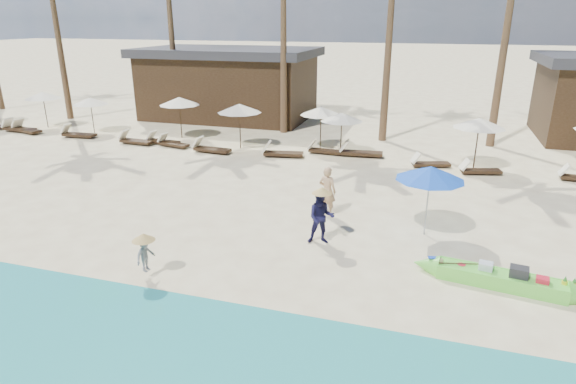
% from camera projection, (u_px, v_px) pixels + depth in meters
% --- Properties ---
extents(ground, '(240.00, 240.00, 0.00)m').
position_uv_depth(ground, '(244.00, 251.00, 13.24)').
color(ground, '#F9EDB8').
rests_on(ground, ground).
extents(wet_sand_strip, '(240.00, 4.50, 0.01)m').
position_uv_depth(wet_sand_strip, '(141.00, 370.00, 8.74)').
color(wet_sand_strip, tan).
rests_on(wet_sand_strip, ground).
extents(green_canoe, '(4.58, 1.01, 0.58)m').
position_uv_depth(green_canoe, '(501.00, 279.00, 11.42)').
color(green_canoe, '#65DE43').
rests_on(green_canoe, ground).
extents(tourist, '(0.66, 0.51, 1.61)m').
position_uv_depth(tourist, '(327.00, 191.00, 15.41)').
color(tourist, tan).
rests_on(tourist, ground).
extents(vendor_green, '(0.88, 0.76, 1.55)m').
position_uv_depth(vendor_green, '(321.00, 217.00, 13.45)').
color(vendor_green, '#151439').
rests_on(vendor_green, ground).
extents(vendor_yellow, '(0.43, 0.62, 0.88)m').
position_uv_depth(vendor_yellow, '(145.00, 255.00, 11.67)').
color(vendor_yellow, gray).
rests_on(vendor_yellow, ground).
extents(blue_umbrella, '(1.96, 1.96, 2.11)m').
position_uv_depth(blue_umbrella, '(430.00, 173.00, 13.58)').
color(blue_umbrella, '#99999E').
rests_on(blue_umbrella, ground).
extents(resort_parasol_1, '(2.01, 2.01, 2.07)m').
position_uv_depth(resort_parasol_1, '(43.00, 95.00, 27.53)').
color(resort_parasol_1, '#332415').
rests_on(resort_parasol_1, ground).
extents(lounger_1_left, '(1.99, 0.64, 0.67)m').
position_uv_depth(lounger_1_left, '(18.00, 128.00, 26.99)').
color(lounger_1_left, '#332415').
rests_on(lounger_1_left, ground).
extents(lounger_1_right, '(2.03, 1.04, 0.66)m').
position_uv_depth(lounger_1_right, '(26.00, 129.00, 26.77)').
color(lounger_1_right, '#332415').
rests_on(lounger_1_right, ground).
extents(resort_parasol_2, '(1.90, 1.90, 1.95)m').
position_uv_depth(resort_parasol_2, '(90.00, 101.00, 26.27)').
color(resort_parasol_2, '#332415').
rests_on(resort_parasol_2, ground).
extents(lounger_2_left, '(1.91, 0.71, 0.64)m').
position_uv_depth(lounger_2_left, '(77.00, 134.00, 25.71)').
color(lounger_2_left, '#332415').
rests_on(lounger_2_left, ground).
extents(resort_parasol_3, '(2.09, 2.09, 2.16)m').
position_uv_depth(resort_parasol_3, '(179.00, 101.00, 25.11)').
color(resort_parasol_3, '#332415').
rests_on(resort_parasol_3, ground).
extents(lounger_3_left, '(1.86, 0.67, 0.62)m').
position_uv_depth(lounger_3_left, '(135.00, 140.00, 24.37)').
color(lounger_3_left, '#332415').
rests_on(lounger_3_left, ground).
extents(lounger_3_right, '(1.76, 0.66, 0.59)m').
position_uv_depth(lounger_3_right, '(162.00, 140.00, 24.34)').
color(lounger_3_right, '#332415').
rests_on(lounger_3_right, ground).
extents(resort_parasol_4, '(2.12, 2.12, 2.18)m').
position_uv_depth(resort_parasol_4, '(239.00, 108.00, 22.99)').
color(resort_parasol_4, '#332415').
rests_on(resort_parasol_4, ground).
extents(lounger_4_left, '(1.76, 0.87, 0.57)m').
position_uv_depth(lounger_4_left, '(172.00, 143.00, 23.86)').
color(lounger_4_left, '#332415').
rests_on(lounger_4_left, ground).
extents(lounger_4_right, '(1.92, 0.73, 0.64)m').
position_uv_depth(lounger_4_right, '(210.00, 148.00, 22.83)').
color(lounger_4_right, '#332415').
rests_on(lounger_4_right, ground).
extents(resort_parasol_5, '(2.01, 2.01, 2.07)m').
position_uv_depth(resort_parasol_5, '(321.00, 111.00, 22.91)').
color(resort_parasol_5, '#332415').
rests_on(resort_parasol_5, ground).
extents(lounger_5_left, '(1.96, 0.89, 0.64)m').
position_uv_depth(lounger_5_left, '(280.00, 152.00, 22.12)').
color(lounger_5_left, '#332415').
rests_on(lounger_5_left, ground).
extents(resort_parasol_6, '(1.94, 1.94, 2.00)m').
position_uv_depth(resort_parasol_6, '(342.00, 117.00, 21.82)').
color(resort_parasol_6, '#332415').
rests_on(resort_parasol_6, ground).
extents(lounger_6_left, '(1.71, 0.61, 0.57)m').
position_uv_depth(lounger_6_left, '(324.00, 150.00, 22.63)').
color(lounger_6_left, '#332415').
rests_on(lounger_6_left, ground).
extents(lounger_6_right, '(2.03, 0.80, 0.67)m').
position_uv_depth(lounger_6_right, '(359.00, 152.00, 22.17)').
color(lounger_6_right, '#332415').
rests_on(lounger_6_right, ground).
extents(resort_parasol_7, '(2.12, 2.12, 2.18)m').
position_uv_depth(resort_parasol_7, '(479.00, 123.00, 19.79)').
color(resort_parasol_7, '#332415').
rests_on(resort_parasol_7, ground).
extents(lounger_7_left, '(1.73, 0.99, 0.56)m').
position_uv_depth(lounger_7_left, '(428.00, 163.00, 20.60)').
color(lounger_7_left, '#332415').
rests_on(lounger_7_left, ground).
extents(lounger_7_right, '(1.73, 0.92, 0.56)m').
position_uv_depth(lounger_7_right, '(478.00, 170.00, 19.66)').
color(lounger_7_right, '#332415').
rests_on(lounger_7_right, ground).
extents(pavilion_west, '(10.80, 6.60, 4.30)m').
position_uv_depth(pavilion_west, '(229.00, 83.00, 30.43)').
color(pavilion_west, '#332415').
rests_on(pavilion_west, ground).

